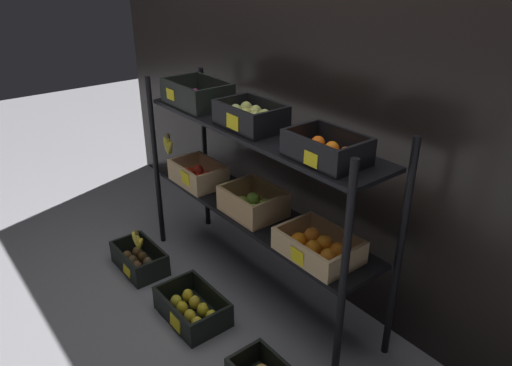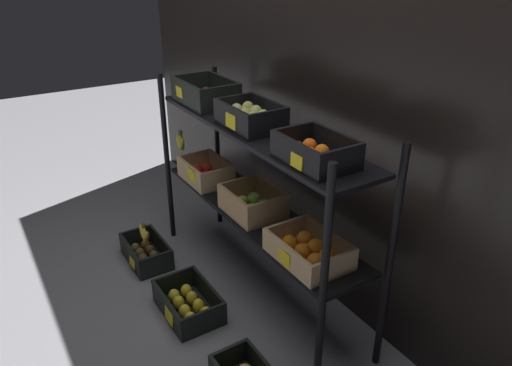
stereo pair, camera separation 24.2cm
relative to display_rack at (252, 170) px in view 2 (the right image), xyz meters
name	(u,v)px [view 2 (the right image)]	position (x,y,z in m)	size (l,w,h in m)	color
ground_plane	(256,287)	(0.01, 0.02, -0.73)	(10.00, 10.00, 0.00)	gray
storefront_wall	(319,90)	(0.01, 0.39, 0.35)	(3.92, 0.12, 2.16)	black
display_rack	(252,170)	(0.00, 0.00, 0.00)	(1.63, 0.38, 1.08)	black
crate_ground_kiwi	(146,254)	(-0.56, -0.41, -0.68)	(0.36, 0.22, 0.14)	black
crate_ground_lemon	(189,304)	(0.00, -0.39, -0.68)	(0.38, 0.26, 0.14)	black
banana_bunch_loose	(145,235)	(-0.54, -0.42, -0.53)	(0.16, 0.04, 0.13)	brown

